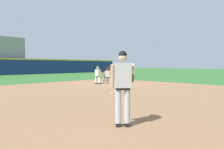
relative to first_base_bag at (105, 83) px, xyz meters
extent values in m
plane|color=#336B2D|center=(0.00, 0.00, -0.04)|extent=(160.00, 160.00, 0.00)
cube|color=#936B47|center=(-4.26, -4.63, -0.04)|extent=(18.00, 18.00, 0.01)
cube|color=white|center=(0.00, 0.00, 0.00)|extent=(0.38, 0.38, 0.09)
sphere|color=white|center=(-4.30, -4.88, -0.01)|extent=(0.07, 0.07, 0.07)
cube|color=black|center=(-8.57, -9.15, 0.00)|extent=(0.26, 0.27, 0.09)
cylinder|color=#B2B2B7|center=(-8.59, -9.18, 0.46)|extent=(0.15, 0.15, 0.84)
cube|color=black|center=(-8.40, -9.30, 0.00)|extent=(0.26, 0.27, 0.09)
cylinder|color=#B2B2B7|center=(-8.43, -9.33, 0.46)|extent=(0.15, 0.15, 0.84)
cube|color=black|center=(-8.51, -9.25, 0.90)|extent=(0.39, 0.38, 0.06)
cube|color=#B2B2B7|center=(-8.51, -9.25, 1.22)|extent=(0.46, 0.45, 0.60)
sphere|color=tan|center=(-8.50, -9.24, 1.65)|extent=(0.21, 0.21, 0.21)
sphere|color=black|center=(-8.50, -9.24, 1.72)|extent=(0.20, 0.20, 0.20)
cube|color=black|center=(-8.44, -9.17, 1.69)|extent=(0.20, 0.20, 0.02)
cylinder|color=tan|center=(-8.65, -9.03, 1.19)|extent=(0.19, 0.20, 0.59)
cylinder|color=tan|center=(-8.13, -9.20, 1.31)|extent=(0.42, 0.45, 0.41)
ellipsoid|color=brown|center=(-8.07, -9.14, 1.14)|extent=(0.35, 0.35, 0.34)
cube|color=black|center=(0.52, -0.25, 0.00)|extent=(0.26, 0.26, 0.09)
cylinder|color=#B2B2B7|center=(0.55, -0.22, 0.23)|extent=(0.15, 0.15, 0.40)
cube|color=black|center=(0.09, 0.16, 0.00)|extent=(0.26, 0.26, 0.09)
cylinder|color=#B2B2B7|center=(0.12, 0.19, 0.23)|extent=(0.15, 0.15, 0.40)
cube|color=black|center=(0.33, -0.02, 0.46)|extent=(0.38, 0.38, 0.06)
cube|color=#B2B2B7|center=(0.33, -0.02, 0.73)|extent=(0.45, 0.45, 0.52)
sphere|color=brown|center=(0.32, -0.03, 1.12)|extent=(0.21, 0.21, 0.21)
sphere|color=black|center=(0.32, -0.03, 1.20)|extent=(0.20, 0.20, 0.20)
cube|color=black|center=(0.26, -0.10, 1.17)|extent=(0.20, 0.20, 0.02)
cylinder|color=brown|center=(0.23, -0.49, 0.88)|extent=(0.47, 0.48, 0.24)
cylinder|color=brown|center=(0.09, 0.08, 0.67)|extent=(0.23, 0.23, 0.58)
ellipsoid|color=brown|center=(0.08, -0.64, 0.80)|extent=(0.30, 0.30, 0.35)
cube|color=black|center=(-0.70, 0.23, 0.00)|extent=(0.26, 0.12, 0.09)
cylinder|color=white|center=(-0.74, 0.23, 0.28)|extent=(0.15, 0.15, 0.50)
cube|color=black|center=(-0.72, -0.17, 0.00)|extent=(0.26, 0.12, 0.09)
cylinder|color=white|center=(-0.76, -0.17, 0.28)|extent=(0.15, 0.15, 0.50)
cube|color=black|center=(-0.75, 0.03, 0.55)|extent=(0.21, 0.35, 0.06)
cube|color=beige|center=(-0.75, 0.03, 0.85)|extent=(0.25, 0.41, 0.54)
sphere|color=#DBB28E|center=(-0.73, 0.03, 1.25)|extent=(0.21, 0.21, 0.21)
sphere|color=#194C28|center=(-0.73, 0.03, 1.32)|extent=(0.20, 0.20, 0.20)
cube|color=#194C28|center=(-0.64, 0.02, 1.29)|extent=(0.12, 0.17, 0.02)
cylinder|color=#DBB28E|center=(-0.59, 0.27, 0.81)|extent=(0.33, 0.10, 0.56)
cylinder|color=#DBB28E|center=(-0.61, -0.23, 0.81)|extent=(0.33, 0.10, 0.56)
cube|color=black|center=(2.17, 1.26, 0.00)|extent=(0.26, 0.26, 0.09)
cylinder|color=#515154|center=(2.19, 1.29, 0.28)|extent=(0.15, 0.15, 0.50)
cube|color=black|center=(1.88, 1.55, 0.00)|extent=(0.26, 0.26, 0.09)
cylinder|color=#515154|center=(1.91, 1.57, 0.28)|extent=(0.15, 0.15, 0.50)
cube|color=black|center=(2.05, 1.43, 0.55)|extent=(0.38, 0.38, 0.06)
cube|color=#232326|center=(2.05, 1.43, 0.85)|extent=(0.45, 0.45, 0.54)
sphere|color=brown|center=(2.04, 1.42, 1.25)|extent=(0.21, 0.21, 0.21)
sphere|color=black|center=(2.04, 1.42, 1.32)|extent=(0.20, 0.20, 0.20)
cube|color=black|center=(1.98, 1.36, 1.29)|extent=(0.20, 0.20, 0.02)
cylinder|color=brown|center=(2.13, 1.15, 0.81)|extent=(0.29, 0.30, 0.56)
cylinder|color=brown|center=(1.77, 1.51, 0.81)|extent=(0.29, 0.30, 0.56)
cube|color=navy|center=(0.00, 22.00, 1.26)|extent=(48.00, 0.50, 2.60)
cube|color=gold|center=(0.00, 21.98, 2.44)|extent=(48.00, 0.54, 0.20)
cube|color=#236038|center=(0.30, 23.47, 2.90)|extent=(0.47, 0.20, 0.44)
cube|color=#236038|center=(0.89, 23.47, 2.90)|extent=(0.47, 0.20, 0.44)
cube|color=#236038|center=(1.49, 23.47, 2.90)|extent=(0.47, 0.20, 0.44)
cube|color=#236038|center=(2.08, 23.47, 2.90)|extent=(0.47, 0.20, 0.44)
cube|color=#236038|center=(2.67, 23.47, 2.90)|extent=(0.47, 0.20, 0.44)
cube|color=#236038|center=(3.27, 23.47, 2.90)|extent=(0.47, 0.20, 0.44)
cube|color=#236038|center=(0.89, 24.32, 3.45)|extent=(0.47, 0.20, 0.44)
cube|color=#236038|center=(1.49, 24.32, 3.45)|extent=(0.47, 0.20, 0.44)
cube|color=#236038|center=(2.08, 24.32, 3.45)|extent=(0.47, 0.20, 0.44)
cube|color=#236038|center=(2.67, 24.32, 3.45)|extent=(0.47, 0.20, 0.44)
cube|color=#236038|center=(3.27, 24.32, 3.45)|extent=(0.47, 0.20, 0.44)
cube|color=#236038|center=(0.89, 25.17, 4.00)|extent=(0.47, 0.20, 0.44)
cube|color=#236038|center=(1.49, 25.17, 4.00)|extent=(0.47, 0.20, 0.44)
cube|color=#236038|center=(2.08, 25.17, 4.00)|extent=(0.47, 0.20, 0.44)
cube|color=#236038|center=(2.67, 25.17, 4.00)|extent=(0.47, 0.20, 0.44)
cube|color=#236038|center=(3.27, 25.17, 4.00)|extent=(0.47, 0.20, 0.44)
cube|color=#236038|center=(1.49, 26.02, 4.55)|extent=(0.47, 0.20, 0.44)
cube|color=#236038|center=(2.08, 26.02, 4.55)|extent=(0.47, 0.20, 0.44)
cube|color=#236038|center=(2.67, 26.02, 4.55)|extent=(0.47, 0.20, 0.44)
cube|color=#236038|center=(3.27, 26.02, 4.55)|extent=(0.47, 0.20, 0.44)
cube|color=#236038|center=(1.49, 26.87, 5.10)|extent=(0.47, 0.20, 0.44)
cube|color=#236038|center=(2.08, 26.87, 5.10)|extent=(0.47, 0.20, 0.44)
cube|color=#236038|center=(2.67, 26.87, 5.10)|extent=(0.47, 0.20, 0.44)
cube|color=#236038|center=(3.27, 26.87, 5.10)|extent=(0.47, 0.20, 0.44)
cube|color=#236038|center=(2.08, 27.72, 5.65)|extent=(0.47, 0.20, 0.44)
cube|color=#236038|center=(2.67, 27.72, 5.65)|extent=(0.47, 0.20, 0.44)
cube|color=#236038|center=(3.27, 27.72, 5.65)|extent=(0.47, 0.20, 0.44)
camera|label=1|loc=(-12.54, -12.70, 1.46)|focal=35.00mm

